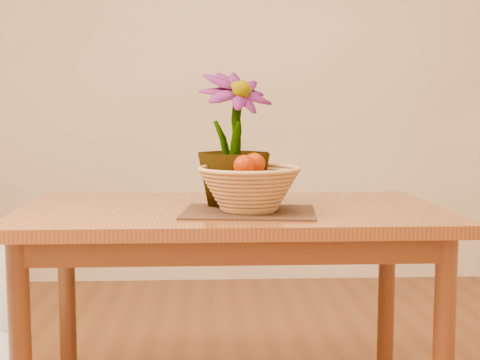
{
  "coord_description": "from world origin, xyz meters",
  "views": [
    {
      "loc": [
        -0.08,
        -1.91,
        1.07
      ],
      "look_at": [
        0.02,
        0.19,
        0.85
      ],
      "focal_mm": 50.0,
      "sensor_mm": 36.0,
      "label": 1
    }
  ],
  "objects": [
    {
      "name": "placemat",
      "position": [
        0.05,
        0.17,
        0.75
      ],
      "size": [
        0.45,
        0.36,
        0.01
      ],
      "primitive_type": "cube",
      "rotation": [
        0.0,
        0.0,
        -0.12
      ],
      "color": "#3C2415",
      "rests_on": "table"
    },
    {
      "name": "wicker_basket",
      "position": [
        0.05,
        0.17,
        0.82
      ],
      "size": [
        0.32,
        0.32,
        0.13
      ],
      "color": "#A47044",
      "rests_on": "placemat"
    },
    {
      "name": "potted_plant",
      "position": [
        0.01,
        0.31,
        0.98
      ],
      "size": [
        0.35,
        0.35,
        0.45
      ],
      "primitive_type": "imported",
      "rotation": [
        0.0,
        0.0,
        0.52
      ],
      "color": "#1C4614",
      "rests_on": "table"
    },
    {
      "name": "wall_back",
      "position": [
        0.0,
        2.25,
        1.35
      ],
      "size": [
        4.0,
        0.02,
        2.7
      ],
      "primitive_type": "cube",
      "color": "#FFE6C2",
      "rests_on": "floor"
    },
    {
      "name": "table",
      "position": [
        0.0,
        0.3,
        0.66
      ],
      "size": [
        1.4,
        0.8,
        0.75
      ],
      "color": "brown",
      "rests_on": "floor"
    },
    {
      "name": "orange_pile",
      "position": [
        0.05,
        0.17,
        0.87
      ],
      "size": [
        0.17,
        0.17,
        0.13
      ],
      "rotation": [
        0.0,
        0.0,
        -0.09
      ],
      "color": "#DE4F03",
      "rests_on": "wicker_basket"
    }
  ]
}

